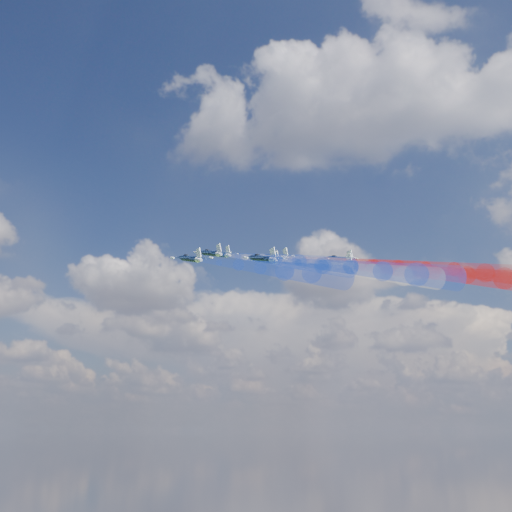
% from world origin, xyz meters
% --- Properties ---
extents(jet_lead, '(14.26, 13.87, 6.96)m').
position_xyz_m(jet_lead, '(-12.50, 13.51, 167.36)').
color(jet_lead, black).
extents(trail_lead, '(35.50, 28.74, 15.60)m').
position_xyz_m(trail_lead, '(7.57, -1.78, 160.23)').
color(trail_lead, white).
extents(jet_inner_left, '(14.26, 13.87, 6.96)m').
position_xyz_m(jet_inner_left, '(-9.49, 0.99, 164.11)').
color(jet_inner_left, black).
extents(trail_inner_left, '(35.50, 28.74, 15.60)m').
position_xyz_m(trail_inner_left, '(10.58, -14.30, 156.99)').
color(trail_inner_left, blue).
extents(jet_inner_right, '(14.26, 13.87, 6.96)m').
position_xyz_m(jet_inner_right, '(1.04, 15.98, 166.19)').
color(jet_inner_right, black).
extents(trail_inner_right, '(35.50, 28.74, 15.60)m').
position_xyz_m(trail_inner_right, '(21.11, 0.69, 159.06)').
color(trail_inner_right, red).
extents(jet_outer_left, '(14.26, 13.87, 6.96)m').
position_xyz_m(jet_outer_left, '(-7.41, -13.95, 158.92)').
color(jet_outer_left, black).
extents(trail_outer_left, '(35.50, 28.74, 15.60)m').
position_xyz_m(trail_outer_left, '(12.66, -29.24, 151.79)').
color(trail_outer_left, blue).
extents(jet_center_third, '(14.26, 13.87, 6.96)m').
position_xyz_m(jet_center_third, '(3.89, -0.23, 160.97)').
color(jet_center_third, black).
extents(trail_center_third, '(35.50, 28.74, 15.60)m').
position_xyz_m(trail_center_third, '(23.96, -15.52, 153.84)').
color(trail_center_third, white).
extents(jet_outer_right, '(14.26, 13.87, 6.96)m').
position_xyz_m(jet_outer_right, '(16.47, 14.71, 163.87)').
color(jet_outer_right, black).
extents(trail_outer_right, '(35.50, 28.74, 15.60)m').
position_xyz_m(trail_outer_right, '(36.54, -0.58, 156.75)').
color(trail_outer_right, red).
extents(jet_rear_left, '(14.26, 13.87, 6.96)m').
position_xyz_m(jet_rear_left, '(7.09, -12.23, 158.10)').
color(jet_rear_left, black).
extents(trail_rear_left, '(35.50, 28.74, 15.60)m').
position_xyz_m(trail_rear_left, '(27.16, -27.52, 150.97)').
color(trail_rear_left, blue).
extents(jet_rear_right, '(14.26, 13.87, 6.96)m').
position_xyz_m(jet_rear_right, '(18.74, 2.05, 159.54)').
color(jet_rear_right, black).
extents(trail_rear_right, '(35.50, 28.74, 15.60)m').
position_xyz_m(trail_rear_right, '(38.81, -13.24, 152.42)').
color(trail_rear_right, red).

